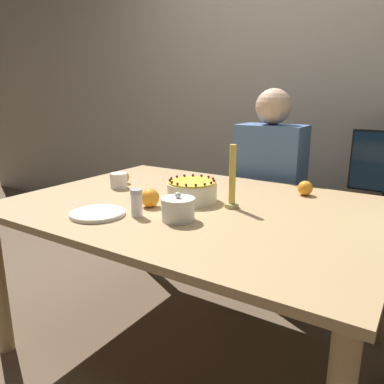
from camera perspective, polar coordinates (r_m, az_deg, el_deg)
The scene contains 14 objects.
ground_plane at distance 2.01m, azimuth 0.58°, elevation -22.13°, with size 12.00×12.00×0.00m, color brown.
wall_behind at distance 2.90m, azimuth 16.21°, elevation 16.00°, with size 8.00×0.05×2.60m.
dining_table at distance 1.71m, azimuth 0.64°, elevation -4.52°, with size 1.62×1.18×0.73m.
cake at distance 1.71m, azimuth 0.00°, elevation 0.13°, with size 0.23×0.23×0.11m.
sugar_bowl at distance 1.45m, azimuth -2.14°, elevation -2.60°, with size 0.13×0.13×0.11m.
sugar_shaker at distance 1.51m, azimuth -8.45°, elevation -1.63°, with size 0.05×0.05×0.11m.
plate_stack at distance 1.56m, azimuth -14.21°, elevation -3.19°, with size 0.22×0.22×0.02m.
candle at distance 1.60m, azimuth 6.15°, elevation 1.44°, with size 0.06×0.06×0.27m.
cup at distance 1.99m, azimuth -11.10°, elevation 1.72°, with size 0.09×0.09×0.08m.
orange_fruit_0 at distance 2.08m, azimuth -10.48°, elevation 2.20°, with size 0.07×0.07×0.07m.
orange_fruit_1 at distance 1.89m, azimuth 16.87°, elevation 0.57°, with size 0.07×0.07×0.07m.
orange_fruit_2 at distance 1.63m, azimuth -6.42°, elevation -0.88°, with size 0.08×0.08×0.08m.
person_man_blue_shirt at distance 2.40m, azimuth 11.54°, elevation -1.66°, with size 0.40×0.34×1.24m.
side_cabinet at distance 2.64m, azimuth 27.26°, elevation -7.22°, with size 0.61×0.49×0.59m.
Camera 1 is at (0.86, -1.36, 1.21)m, focal length 35.00 mm.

